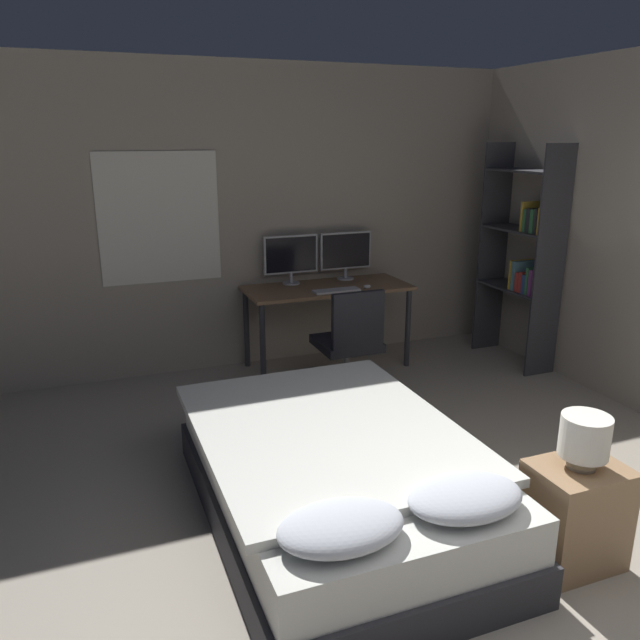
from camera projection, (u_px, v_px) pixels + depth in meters
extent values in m
cube|color=#9E9384|center=(281.00, 218.00, 5.72)|extent=(12.00, 0.06, 2.70)
cube|color=silver|center=(159.00, 218.00, 5.29)|extent=(1.01, 0.01, 1.10)
cube|color=black|center=(159.00, 218.00, 5.29)|extent=(0.93, 0.01, 1.02)
cube|color=#2D2D33|center=(334.00, 499.00, 3.51)|extent=(1.36, 2.10, 0.22)
cube|color=silver|center=(334.00, 463.00, 3.45)|extent=(1.30, 2.04, 0.24)
cube|color=silver|center=(326.00, 429.00, 3.52)|extent=(1.40, 1.76, 0.05)
ellipsoid|color=silver|center=(341.00, 527.00, 2.58)|extent=(0.55, 0.38, 0.13)
ellipsoid|color=silver|center=(465.00, 497.00, 2.79)|extent=(0.55, 0.38, 0.13)
cube|color=#997551|center=(574.00, 515.00, 3.09)|extent=(0.45, 0.35, 0.54)
cylinder|color=gray|center=(581.00, 466.00, 3.01)|extent=(0.14, 0.14, 0.01)
cylinder|color=gray|center=(582.00, 460.00, 3.00)|extent=(0.02, 0.02, 0.05)
cylinder|color=silver|center=(585.00, 436.00, 2.97)|extent=(0.24, 0.24, 0.20)
cube|color=#846042|center=(327.00, 288.00, 5.65)|extent=(1.49, 0.63, 0.03)
cylinder|color=#2D2D33|center=(263.00, 346.00, 5.28)|extent=(0.05, 0.05, 0.74)
cylinder|color=#2D2D33|center=(408.00, 328.00, 5.76)|extent=(0.05, 0.05, 0.74)
cylinder|color=#2D2D33|center=(246.00, 328.00, 5.75)|extent=(0.05, 0.05, 0.74)
cylinder|color=#2D2D33|center=(382.00, 313.00, 6.24)|extent=(0.05, 0.05, 0.74)
cylinder|color=#B7B7BC|center=(291.00, 283.00, 5.74)|extent=(0.16, 0.16, 0.01)
cylinder|color=#B7B7BC|center=(291.00, 278.00, 5.73)|extent=(0.03, 0.03, 0.09)
cube|color=#B7B7BC|center=(291.00, 254.00, 5.67)|extent=(0.51, 0.03, 0.34)
cube|color=black|center=(291.00, 255.00, 5.65)|extent=(0.48, 0.00, 0.31)
cylinder|color=#B7B7BC|center=(345.00, 278.00, 5.93)|extent=(0.16, 0.16, 0.01)
cylinder|color=#B7B7BC|center=(345.00, 273.00, 5.92)|extent=(0.03, 0.03, 0.09)
cube|color=#B7B7BC|center=(346.00, 250.00, 5.86)|extent=(0.51, 0.03, 0.34)
cube|color=black|center=(346.00, 251.00, 5.84)|extent=(0.48, 0.00, 0.31)
cube|color=#B7B7BC|center=(336.00, 290.00, 5.45)|extent=(0.42, 0.13, 0.02)
ellipsoid|color=#B7B7BC|center=(367.00, 287.00, 5.55)|extent=(0.07, 0.05, 0.04)
cylinder|color=black|center=(346.00, 391.00, 5.23)|extent=(0.52, 0.52, 0.04)
cylinder|color=gray|center=(346.00, 368.00, 5.18)|extent=(0.05, 0.05, 0.37)
cube|color=black|center=(347.00, 343.00, 5.11)|extent=(0.48, 0.48, 0.07)
cube|color=black|center=(358.00, 320.00, 4.85)|extent=(0.43, 0.05, 0.45)
cube|color=#333338|center=(550.00, 264.00, 5.37)|extent=(0.32, 0.02, 2.02)
cube|color=#333338|center=(493.00, 249.00, 6.09)|extent=(0.32, 0.02, 2.02)
cube|color=#333338|center=(517.00, 288.00, 5.82)|extent=(0.32, 0.78, 0.02)
cube|color=#333338|center=(522.00, 230.00, 5.66)|extent=(0.32, 0.78, 0.02)
cube|color=#333338|center=(527.00, 171.00, 5.51)|extent=(0.32, 0.78, 0.02)
cube|color=#7A387F|center=(545.00, 282.00, 5.45)|extent=(0.26, 0.03, 0.26)
cube|color=#7A387F|center=(541.00, 282.00, 5.49)|extent=(0.26, 0.04, 0.23)
cube|color=#337042|center=(538.00, 281.00, 5.53)|extent=(0.26, 0.03, 0.25)
cube|color=#2D4784|center=(535.00, 284.00, 5.58)|extent=(0.26, 0.04, 0.17)
cube|color=#B2332D|center=(531.00, 282.00, 5.62)|extent=(0.26, 0.04, 0.19)
cube|color=#B2332D|center=(528.00, 281.00, 5.66)|extent=(0.26, 0.04, 0.18)
cube|color=teal|center=(524.00, 275.00, 5.70)|extent=(0.26, 0.04, 0.27)
cube|color=gold|center=(521.00, 274.00, 5.74)|extent=(0.26, 0.03, 0.27)
cube|color=gold|center=(551.00, 221.00, 5.30)|extent=(0.26, 0.04, 0.23)
cube|color=#28282D|center=(547.00, 221.00, 5.35)|extent=(0.26, 0.03, 0.22)
cube|color=#337042|center=(543.00, 221.00, 5.39)|extent=(0.26, 0.04, 0.21)
cube|color=#28282D|center=(539.00, 220.00, 5.44)|extent=(0.26, 0.04, 0.21)
cube|color=#337042|center=(536.00, 220.00, 5.48)|extent=(0.26, 0.03, 0.20)
cube|color=gold|center=(533.00, 216.00, 5.51)|extent=(0.26, 0.02, 0.26)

